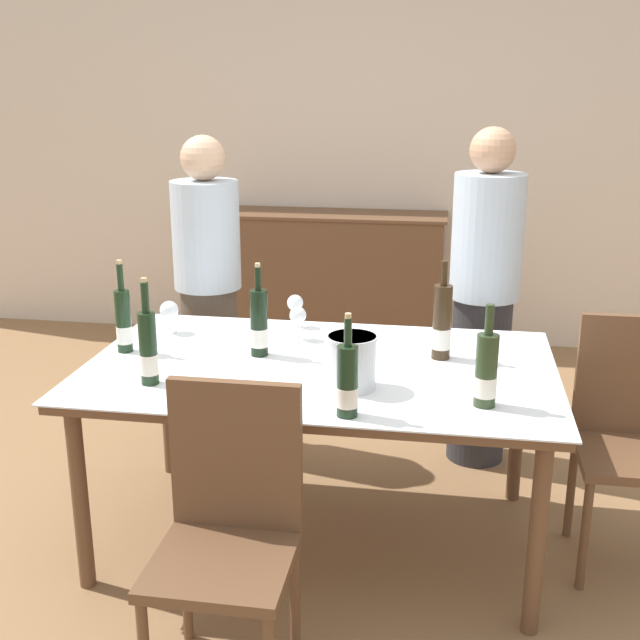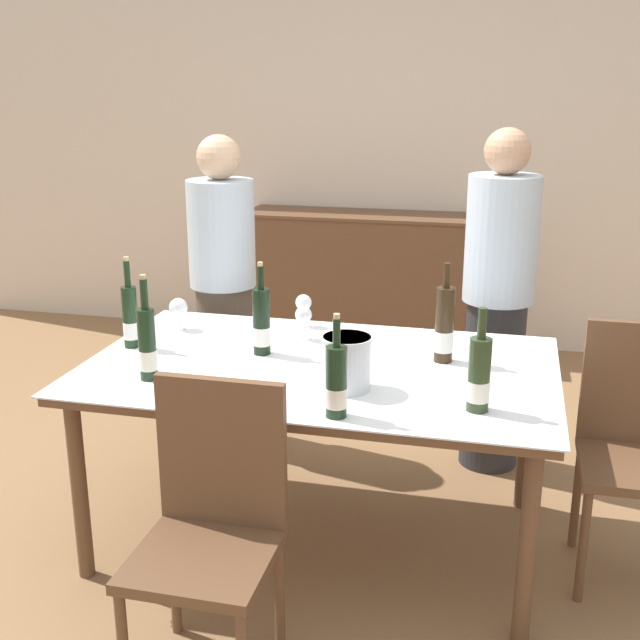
% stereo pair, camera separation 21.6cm
% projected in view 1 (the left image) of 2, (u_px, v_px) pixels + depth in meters
% --- Properties ---
extents(ground_plane, '(12.00, 12.00, 0.00)m').
position_uv_depth(ground_plane, '(320.00, 537.00, 3.33)').
color(ground_plane, olive).
extents(back_wall, '(8.00, 0.10, 2.80)m').
position_uv_depth(back_wall, '(385.00, 142.00, 5.52)').
color(back_wall, beige).
rests_on(back_wall, ground_plane).
extents(sideboard_cabinet, '(1.55, 0.46, 0.95)m').
position_uv_depth(sideboard_cabinet, '(332.00, 281.00, 5.57)').
color(sideboard_cabinet, brown).
rests_on(sideboard_cabinet, ground_plane).
extents(dining_table, '(1.81, 1.12, 0.76)m').
position_uv_depth(dining_table, '(320.00, 380.00, 3.12)').
color(dining_table, brown).
rests_on(dining_table, ground_plane).
extents(ice_bucket, '(0.18, 0.18, 0.20)m').
position_uv_depth(ice_bucket, '(352.00, 361.00, 2.84)').
color(ice_bucket, silver).
rests_on(ice_bucket, dining_table).
extents(wine_bottle_0, '(0.07, 0.07, 0.35)m').
position_uv_depth(wine_bottle_0, '(347.00, 383.00, 2.60)').
color(wine_bottle_0, black).
rests_on(wine_bottle_0, dining_table).
extents(wine_bottle_1, '(0.07, 0.07, 0.39)m').
position_uv_depth(wine_bottle_1, '(442.00, 324.00, 3.14)').
color(wine_bottle_1, '#332314').
rests_on(wine_bottle_1, dining_table).
extents(wine_bottle_2, '(0.07, 0.07, 0.40)m').
position_uv_depth(wine_bottle_2, '(148.00, 349.00, 2.87)').
color(wine_bottle_2, black).
rests_on(wine_bottle_2, dining_table).
extents(wine_bottle_3, '(0.08, 0.08, 0.36)m').
position_uv_depth(wine_bottle_3, '(486.00, 372.00, 2.68)').
color(wine_bottle_3, '#28381E').
rests_on(wine_bottle_3, dining_table).
extents(wine_bottle_4, '(0.06, 0.06, 0.38)m').
position_uv_depth(wine_bottle_4, '(124.00, 322.00, 3.22)').
color(wine_bottle_4, black).
rests_on(wine_bottle_4, dining_table).
extents(wine_bottle_5, '(0.07, 0.07, 0.38)m').
position_uv_depth(wine_bottle_5, '(259.00, 324.00, 3.17)').
color(wine_bottle_5, black).
rests_on(wine_bottle_5, dining_table).
extents(wine_glass_0, '(0.07, 0.07, 0.14)m').
position_uv_depth(wine_glass_0, '(298.00, 316.00, 3.37)').
color(wine_glass_0, white).
rests_on(wine_glass_0, dining_table).
extents(wine_glass_1, '(0.08, 0.08, 0.14)m').
position_uv_depth(wine_glass_1, '(169.00, 311.00, 3.47)').
color(wine_glass_1, white).
rests_on(wine_glass_1, dining_table).
extents(wine_glass_2, '(0.07, 0.07, 0.15)m').
position_uv_depth(wine_glass_2, '(295.00, 304.00, 3.55)').
color(wine_glass_2, white).
rests_on(wine_glass_2, dining_table).
extents(chair_right_end, '(0.42, 0.42, 0.96)m').
position_uv_depth(chair_right_end, '(632.00, 426.00, 3.06)').
color(chair_right_end, brown).
rests_on(chair_right_end, ground_plane).
extents(chair_near_front, '(0.42, 0.42, 0.94)m').
position_uv_depth(chair_near_front, '(229.00, 519.00, 2.46)').
color(chair_near_front, brown).
rests_on(chair_near_front, ground_plane).
extents(person_host, '(0.33, 0.33, 1.57)m').
position_uv_depth(person_host, '(209.00, 296.00, 3.99)').
color(person_host, '#51473D').
rests_on(person_host, ground_plane).
extents(person_guest_left, '(0.33, 0.33, 1.62)m').
position_uv_depth(person_guest_left, '(484.00, 301.00, 3.80)').
color(person_guest_left, '#2D2D33').
rests_on(person_guest_left, ground_plane).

